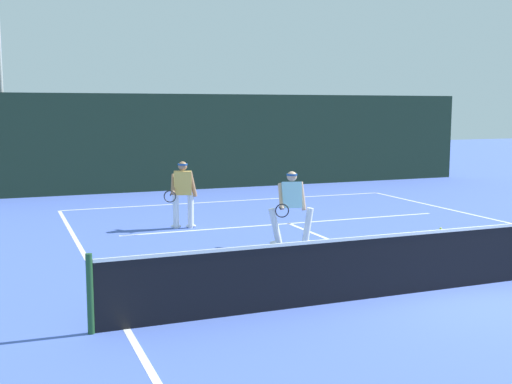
% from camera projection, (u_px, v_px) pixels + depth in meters
% --- Properties ---
extents(ground_plane, '(80.00, 80.00, 0.00)m').
position_uv_depth(ground_plane, '(450.00, 288.00, 10.55)').
color(ground_plane, '#4761BE').
extents(court_line_baseline_far, '(10.65, 0.10, 0.01)m').
position_uv_depth(court_line_baseline_far, '(233.00, 201.00, 20.42)').
color(court_line_baseline_far, white).
rests_on(court_line_baseline_far, ground_plane).
extents(court_line_sideline_left, '(0.10, 21.42, 0.01)m').
position_uv_depth(court_line_sideline_left, '(127.00, 329.00, 8.60)').
color(court_line_sideline_left, white).
rests_on(court_line_sideline_left, ground_plane).
extents(court_line_service, '(8.68, 0.10, 0.01)m').
position_uv_depth(court_line_service, '(289.00, 223.00, 16.43)').
color(court_line_service, white).
rests_on(court_line_service, ground_plane).
extents(court_line_centre, '(0.10, 6.40, 0.01)m').
position_uv_depth(court_line_centre, '(352.00, 249.00, 13.50)').
color(court_line_centre, white).
rests_on(court_line_centre, ground_plane).
extents(tennis_net, '(11.67, 0.09, 1.08)m').
position_uv_depth(tennis_net, '(451.00, 258.00, 10.48)').
color(tennis_net, '#1E4723').
rests_on(tennis_net, ground_plane).
extents(player_near, '(1.07, 0.83, 1.61)m').
position_uv_depth(player_near, '(291.00, 205.00, 13.79)').
color(player_near, silver).
rests_on(player_near, ground_plane).
extents(player_far, '(0.94, 0.88, 1.65)m').
position_uv_depth(player_far, '(183.00, 191.00, 15.72)').
color(player_far, silver).
rests_on(player_far, ground_plane).
extents(tennis_ball, '(0.07, 0.07, 0.07)m').
position_uv_depth(tennis_ball, '(441.00, 229.00, 15.57)').
color(tennis_ball, '#D1E033').
rests_on(tennis_ball, ground_plane).
extents(back_fence_windscreen, '(22.06, 0.12, 3.45)m').
position_uv_depth(back_fence_windscreen, '(202.00, 142.00, 23.25)').
color(back_fence_windscreen, '#1F3123').
rests_on(back_fence_windscreen, ground_plane).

